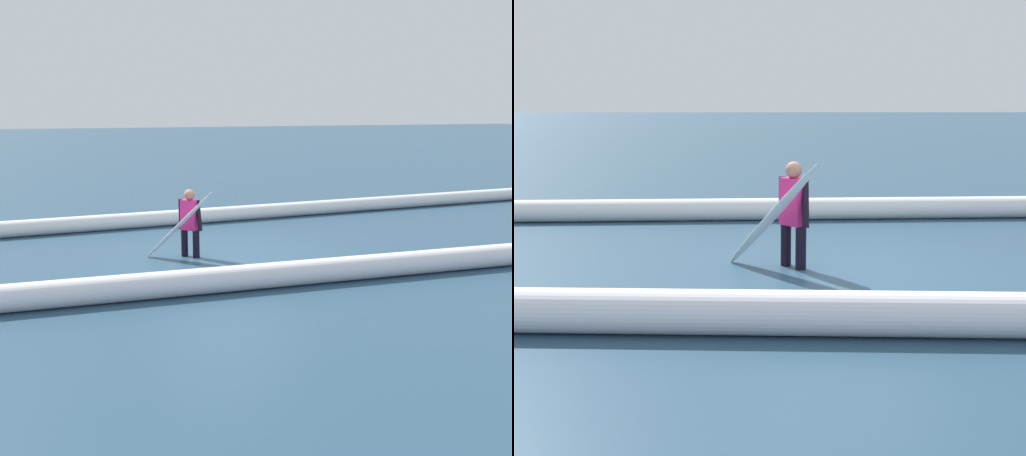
# 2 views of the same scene
# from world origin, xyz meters

# --- Properties ---
(ground_plane) EXTENTS (183.94, 183.94, 0.00)m
(ground_plane) POSITION_xyz_m (0.00, 0.00, 0.00)
(ground_plane) COLOR navy
(surfer) EXTENTS (0.37, 0.50, 1.39)m
(surfer) POSITION_xyz_m (0.71, -0.13, 0.77)
(surfer) COLOR black
(surfer) RESTS_ON ground_plane
(surfboard) EXTENTS (1.26, 1.31, 1.48)m
(surfboard) POSITION_xyz_m (1.00, 0.12, 0.72)
(surfboard) COLOR white
(surfboard) RESTS_ON ground_plane
(wave_crest_foreground) EXTENTS (22.84, 1.05, 0.40)m
(wave_crest_foreground) POSITION_xyz_m (-1.62, -3.82, 0.20)
(wave_crest_foreground) COLOR white
(wave_crest_foreground) RESTS_ON ground_plane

